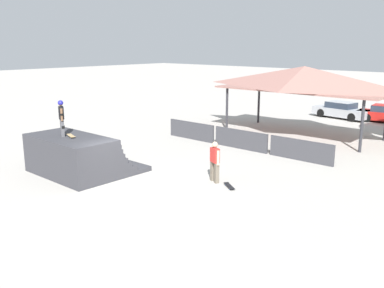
{
  "coord_description": "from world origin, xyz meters",
  "views": [
    {
      "loc": [
        13.16,
        -10.47,
        5.67
      ],
      "look_at": [
        -0.27,
        4.4,
        0.95
      ],
      "focal_mm": 40.0,
      "sensor_mm": 36.0,
      "label": 1
    }
  ],
  "objects_px": {
    "skateboard_on_deck": "(71,136)",
    "parked_car_silver": "(342,110)",
    "skater_on_deck": "(61,116)",
    "skateboard_on_ground": "(229,186)",
    "bystander_walking": "(215,160)"
  },
  "relations": [
    {
      "from": "skater_on_deck",
      "to": "skateboard_on_ground",
      "type": "distance_m",
      "value": 7.84
    },
    {
      "from": "skateboard_on_ground",
      "to": "parked_car_silver",
      "type": "height_order",
      "value": "parked_car_silver"
    },
    {
      "from": "skateboard_on_deck",
      "to": "skateboard_on_ground",
      "type": "distance_m",
      "value": 7.15
    },
    {
      "from": "bystander_walking",
      "to": "skater_on_deck",
      "type": "bearing_deg",
      "value": 55.5
    },
    {
      "from": "skateboard_on_deck",
      "to": "parked_car_silver",
      "type": "relative_size",
      "value": 0.19
    },
    {
      "from": "bystander_walking",
      "to": "skateboard_on_ground",
      "type": "relative_size",
      "value": 2.13
    },
    {
      "from": "bystander_walking",
      "to": "parked_car_silver",
      "type": "bearing_deg",
      "value": -58.69
    },
    {
      "from": "skateboard_on_deck",
      "to": "skater_on_deck",
      "type": "bearing_deg",
      "value": -148.16
    },
    {
      "from": "parked_car_silver",
      "to": "skateboard_on_deck",
      "type": "bearing_deg",
      "value": -87.47
    },
    {
      "from": "parked_car_silver",
      "to": "skater_on_deck",
      "type": "bearing_deg",
      "value": -88.63
    },
    {
      "from": "skateboard_on_deck",
      "to": "bystander_walking",
      "type": "bearing_deg",
      "value": 51.88
    },
    {
      "from": "skateboard_on_deck",
      "to": "bystander_walking",
      "type": "distance_m",
      "value": 6.31
    },
    {
      "from": "skater_on_deck",
      "to": "bystander_walking",
      "type": "relative_size",
      "value": 0.91
    },
    {
      "from": "skater_on_deck",
      "to": "parked_car_silver",
      "type": "relative_size",
      "value": 0.34
    },
    {
      "from": "bystander_walking",
      "to": "skateboard_on_ground",
      "type": "xyz_separation_m",
      "value": [
        0.88,
        -0.15,
        -0.9
      ]
    }
  ]
}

